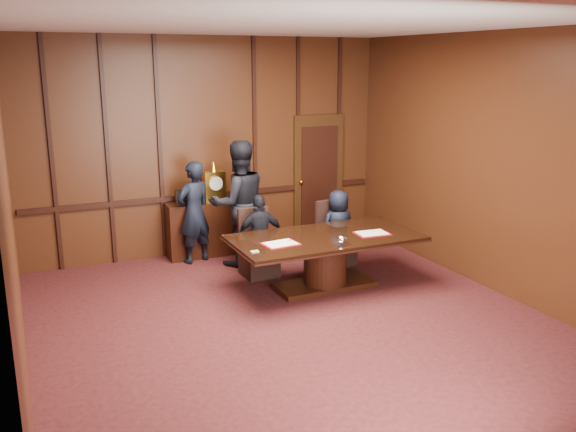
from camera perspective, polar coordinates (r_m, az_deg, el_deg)
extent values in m
plane|color=#330E0E|center=(7.38, 1.22, -10.54)|extent=(7.00, 7.00, 0.00)
plane|color=silver|center=(6.71, 1.39, 17.70)|extent=(7.00, 7.00, 0.00)
cube|color=black|center=(10.06, -7.45, 6.45)|extent=(6.00, 0.04, 3.50)
cube|color=black|center=(4.09, 23.25, -6.17)|extent=(6.00, 0.04, 3.50)
cube|color=black|center=(6.18, -24.62, 0.36)|extent=(0.04, 7.00, 3.50)
cube|color=black|center=(8.56, 19.76, 4.37)|extent=(0.04, 7.00, 3.50)
cube|color=black|center=(10.17, -7.26, 1.97)|extent=(5.90, 0.05, 0.08)
cube|color=black|center=(10.88, 2.85, 3.67)|extent=(0.95, 0.06, 2.20)
sphere|color=gold|center=(10.66, 1.25, 3.20)|extent=(0.08, 0.08, 0.08)
cube|color=black|center=(10.09, -6.81, -1.04)|extent=(1.60, 0.45, 0.90)
cube|color=black|center=(10.03, -10.56, -3.78)|extent=(0.12, 0.40, 0.06)
cube|color=black|center=(10.43, -3.08, -2.85)|extent=(0.12, 0.40, 0.06)
cube|color=gold|center=(9.94, -6.93, 2.80)|extent=(0.34, 0.18, 0.48)
cylinder|color=white|center=(9.83, -6.76, 3.04)|extent=(0.22, 0.03, 0.22)
cone|color=gold|center=(9.88, -6.98, 4.62)|extent=(0.14, 0.14, 0.16)
cube|color=black|center=(9.83, -10.00, 1.80)|extent=(0.18, 0.04, 0.22)
cube|color=orange|center=(10.15, -4.24, 2.07)|extent=(0.22, 0.12, 0.12)
cube|color=black|center=(8.65, 3.45, -6.46)|extent=(1.40, 0.60, 0.08)
cylinder|color=black|center=(8.53, 3.49, -4.26)|extent=(0.60, 0.60, 0.62)
cube|color=black|center=(8.44, 3.52, -2.20)|extent=(2.62, 1.32, 0.02)
cube|color=black|center=(8.43, 3.52, -2.07)|extent=(2.60, 1.30, 0.06)
cube|color=maroon|center=(8.02, -0.71, -2.64)|extent=(0.49, 0.37, 0.01)
cube|color=white|center=(8.01, -0.71, -2.57)|extent=(0.42, 0.32, 0.01)
cube|color=maroon|center=(8.58, 7.87, -1.63)|extent=(0.48, 0.36, 0.01)
cube|color=white|center=(8.58, 7.87, -1.58)|extent=(0.42, 0.31, 0.01)
cube|color=white|center=(8.04, 5.03, -2.64)|extent=(0.20, 0.14, 0.01)
ellipsoid|color=white|center=(8.03, 5.04, -2.24)|extent=(0.13, 0.13, 0.10)
cube|color=tan|center=(7.71, -3.13, -3.34)|extent=(0.10, 0.07, 0.01)
cube|color=black|center=(9.05, -2.71, -4.21)|extent=(0.50, 0.50, 0.46)
cube|color=black|center=(9.10, -3.27, -0.90)|extent=(0.48, 0.08, 0.55)
cylinder|color=black|center=(8.85, -3.42, -5.45)|extent=(0.04, 0.04, 0.23)
cylinder|color=black|center=(9.34, -2.01, -4.36)|extent=(0.04, 0.04, 0.23)
cube|color=black|center=(9.59, 4.53, -3.18)|extent=(0.53, 0.53, 0.46)
cube|color=black|center=(9.62, 3.87, -0.07)|extent=(0.48, 0.11, 0.55)
cylinder|color=black|center=(9.36, 4.04, -4.34)|extent=(0.04, 0.04, 0.23)
cylinder|color=black|center=(9.88, 4.98, -3.35)|extent=(0.04, 0.04, 0.23)
imported|color=black|center=(8.89, -2.62, -1.91)|extent=(0.75, 0.38, 1.24)
imported|color=black|center=(9.44, 4.72, -1.13)|extent=(0.60, 0.41, 1.20)
imported|color=black|center=(9.62, -8.77, 0.35)|extent=(0.69, 0.58, 1.62)
imported|color=black|center=(9.41, -4.61, 1.18)|extent=(0.95, 0.74, 1.95)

